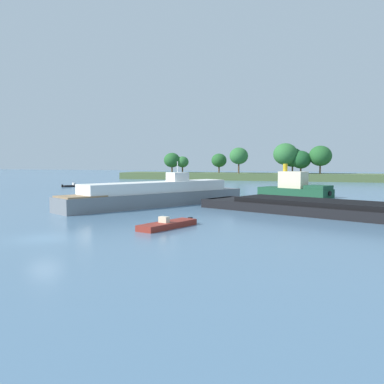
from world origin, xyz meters
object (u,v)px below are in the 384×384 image
object	(u,v)px
fishing_skiff	(168,225)
tugboat	(296,188)
small_motorboat	(73,186)
white_riverboat	(157,195)

from	to	relation	value
fishing_skiff	tugboat	size ratio (longest dim) A/B	0.52
small_motorboat	white_riverboat	bearing A→B (deg)	-43.50
white_riverboat	small_motorboat	bearing A→B (deg)	136.50
small_motorboat	fishing_skiff	distance (m)	60.97
small_motorboat	white_riverboat	xyz separation A→B (m)	(32.13, -30.49, 1.18)
fishing_skiff	tugboat	bearing A→B (deg)	77.60
small_motorboat	white_riverboat	distance (m)	44.31
white_riverboat	fishing_skiff	bearing A→B (deg)	-64.79
white_riverboat	tugboat	bearing A→B (deg)	52.12
fishing_skiff	small_motorboat	bearing A→B (deg)	130.50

